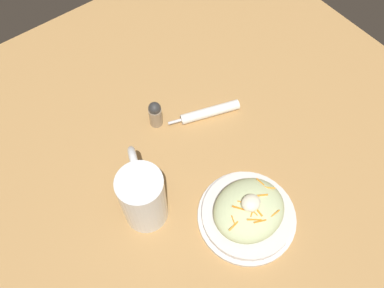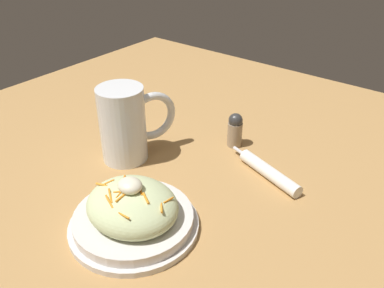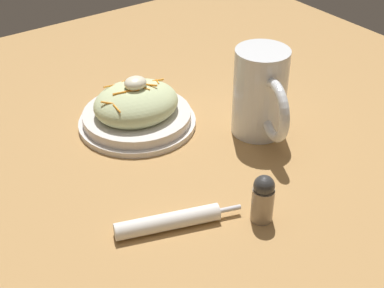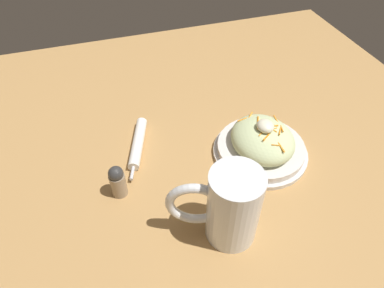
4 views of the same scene
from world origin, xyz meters
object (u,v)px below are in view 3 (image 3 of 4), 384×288
(salad_plate, at_px, (137,110))
(beer_mug, at_px, (260,96))
(salt_shaker, at_px, (263,198))
(napkin_roll, at_px, (169,221))

(salad_plate, bearing_deg, beer_mug, -41.55)
(salad_plate, relative_size, beer_mug, 1.32)
(salad_plate, bearing_deg, salt_shaker, -87.59)
(beer_mug, bearing_deg, salad_plate, 138.45)
(salad_plate, relative_size, napkin_roll, 1.18)
(salad_plate, distance_m, salt_shaker, 0.34)
(salad_plate, xyz_separation_m, salt_shaker, (0.01, -0.34, 0.01))
(beer_mug, bearing_deg, napkin_roll, -156.66)
(beer_mug, distance_m, napkin_roll, 0.32)
(salad_plate, bearing_deg, napkin_roll, -112.02)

